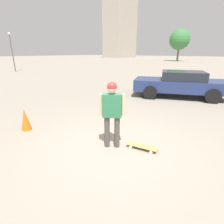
{
  "coord_description": "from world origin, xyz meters",
  "views": [
    {
      "loc": [
        3.02,
        2.46,
        2.25
      ],
      "look_at": [
        0.0,
        0.0,
        0.92
      ],
      "focal_mm": 28.0,
      "sensor_mm": 36.0,
      "label": 1
    }
  ],
  "objects_px": {
    "person": "(112,109)",
    "skateboard": "(142,146)",
    "car_parked_near": "(180,83)",
    "traffic_cone": "(25,120)"
  },
  "relations": [
    {
      "from": "car_parked_near",
      "to": "skateboard",
      "type": "bearing_deg",
      "value": 77.72
    },
    {
      "from": "traffic_cone",
      "to": "skateboard",
      "type": "bearing_deg",
      "value": 110.5
    },
    {
      "from": "car_parked_near",
      "to": "traffic_cone",
      "type": "distance_m",
      "value": 7.43
    },
    {
      "from": "person",
      "to": "car_parked_near",
      "type": "bearing_deg",
      "value": 58.88
    },
    {
      "from": "skateboard",
      "to": "car_parked_near",
      "type": "xyz_separation_m",
      "value": [
        -5.86,
        -1.16,
        0.65
      ]
    },
    {
      "from": "person",
      "to": "traffic_cone",
      "type": "height_order",
      "value": "person"
    },
    {
      "from": "skateboard",
      "to": "traffic_cone",
      "type": "relative_size",
      "value": 1.19
    },
    {
      "from": "car_parked_near",
      "to": "traffic_cone",
      "type": "bearing_deg",
      "value": 49.67
    },
    {
      "from": "person",
      "to": "skateboard",
      "type": "height_order",
      "value": "person"
    },
    {
      "from": "skateboard",
      "to": "traffic_cone",
      "type": "xyz_separation_m",
      "value": [
        1.24,
        -3.31,
        0.26
      ]
    }
  ]
}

